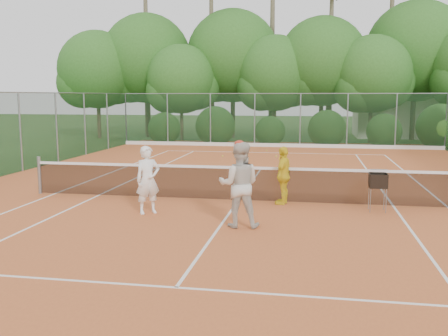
# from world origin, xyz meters

# --- Properties ---
(ground) EXTENTS (120.00, 120.00, 0.00)m
(ground) POSITION_xyz_m (0.00, 0.00, 0.00)
(ground) COLOR #274619
(ground) RESTS_ON ground
(clay_court) EXTENTS (18.00, 36.00, 0.02)m
(clay_court) POSITION_xyz_m (0.00, 0.00, 0.01)
(clay_court) COLOR #C35F2D
(clay_court) RESTS_ON ground
(club_building) EXTENTS (8.00, 5.00, 3.00)m
(club_building) POSITION_xyz_m (9.00, 24.00, 1.50)
(club_building) COLOR beige
(club_building) RESTS_ON ground
(tennis_net) EXTENTS (11.97, 0.10, 1.10)m
(tennis_net) POSITION_xyz_m (0.00, 0.00, 0.53)
(tennis_net) COLOR gray
(tennis_net) RESTS_ON clay_court
(player_white) EXTENTS (0.72, 0.69, 1.66)m
(player_white) POSITION_xyz_m (-1.97, -1.84, 0.85)
(player_white) COLOR white
(player_white) RESTS_ON clay_court
(player_center_grp) EXTENTS (0.97, 0.79, 1.92)m
(player_center_grp) POSITION_xyz_m (0.42, -2.71, 0.97)
(player_center_grp) COLOR beige
(player_center_grp) RESTS_ON clay_court
(player_yellow) EXTENTS (0.58, 0.97, 1.55)m
(player_yellow) POSITION_xyz_m (1.24, -0.18, 0.79)
(player_yellow) COLOR yellow
(player_yellow) RESTS_ON clay_court
(ball_hopper) EXTENTS (0.42, 0.42, 0.96)m
(ball_hopper) POSITION_xyz_m (3.61, -0.64, 0.78)
(ball_hopper) COLOR gray
(ball_hopper) RESTS_ON clay_court
(stray_ball_a) EXTENTS (0.07, 0.07, 0.07)m
(stray_ball_a) POSITION_xyz_m (-0.37, 12.71, 0.05)
(stray_ball_a) COLOR gold
(stray_ball_a) RESTS_ON clay_court
(stray_ball_b) EXTENTS (0.07, 0.07, 0.07)m
(stray_ball_b) POSITION_xyz_m (-2.20, 9.79, 0.05)
(stray_ball_b) COLOR yellow
(stray_ball_b) RESTS_ON clay_court
(stray_ball_c) EXTENTS (0.07, 0.07, 0.07)m
(stray_ball_c) POSITION_xyz_m (0.30, 10.20, 0.05)
(stray_ball_c) COLOR #C9EB36
(stray_ball_c) RESTS_ON clay_court
(court_markings) EXTENTS (11.03, 23.83, 0.01)m
(court_markings) POSITION_xyz_m (0.00, 0.00, 0.02)
(court_markings) COLOR white
(court_markings) RESTS_ON clay_court
(fence_back) EXTENTS (18.07, 0.07, 3.00)m
(fence_back) POSITION_xyz_m (0.00, 15.00, 1.52)
(fence_back) COLOR #19381E
(fence_back) RESTS_ON clay_court
(tropical_treeline) EXTENTS (32.10, 8.49, 15.03)m
(tropical_treeline) POSITION_xyz_m (1.43, 20.22, 5.11)
(tropical_treeline) COLOR brown
(tropical_treeline) RESTS_ON ground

